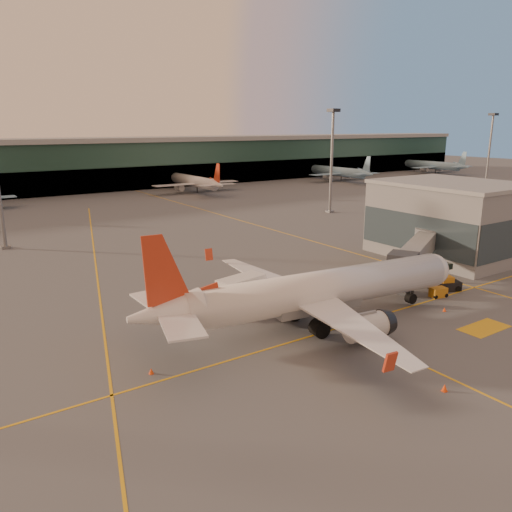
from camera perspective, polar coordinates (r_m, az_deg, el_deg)
ground at (r=49.99m, az=9.42°, el=-11.13°), size 600.00×600.00×0.00m
taxi_markings at (r=83.32m, az=-15.97°, el=-0.91°), size 100.12×173.00×0.01m
terminal at (r=177.36m, az=-24.04°, el=9.29°), size 400.00×20.00×17.60m
gate_building at (r=90.24m, az=21.33°, el=3.91°), size 18.40×22.40×12.60m
mast_east_near at (r=128.11m, az=8.67°, el=11.51°), size 2.40×2.40×25.60m
mast_east_far at (r=189.15m, az=25.16°, el=11.30°), size 2.40×2.40×25.60m
distant_aircraft_row at (r=157.61m, az=-18.22°, el=6.08°), size 350.00×34.00×13.00m
main_airplane at (r=54.96m, az=6.63°, el=-4.16°), size 40.13×36.28×12.11m
jet_bridge at (r=75.62m, az=18.12°, el=0.57°), size 20.31×12.60×5.96m
catering_truck at (r=58.55m, az=-1.65°, el=-4.26°), size 6.27×3.66×4.57m
gpu_cart at (r=69.06m, az=20.11°, el=-3.93°), size 2.39×1.71×1.27m
pushback_tug at (r=72.12m, az=20.80°, el=-3.05°), size 4.38×3.42×2.00m
cone_nose at (r=69.95m, az=19.45°, el=-3.91°), size 0.48×0.48×0.61m
cone_tail at (r=46.85m, az=-11.89°, el=-12.74°), size 0.44×0.44×0.56m
cone_wing_right at (r=46.03m, az=20.75°, el=-13.90°), size 0.50×0.50×0.64m
cone_wing_left at (r=67.80m, az=-3.94°, el=-3.66°), size 0.49×0.49×0.63m
cone_fwd at (r=64.25m, az=20.74°, el=-5.73°), size 0.39×0.39×0.49m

